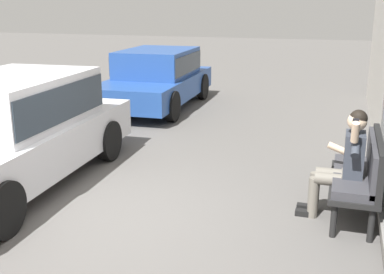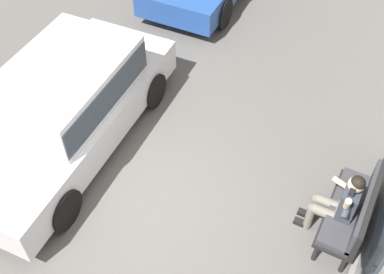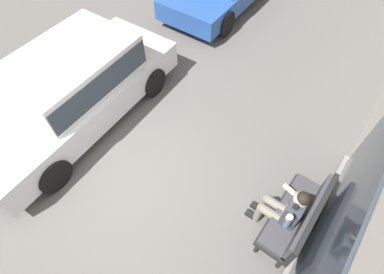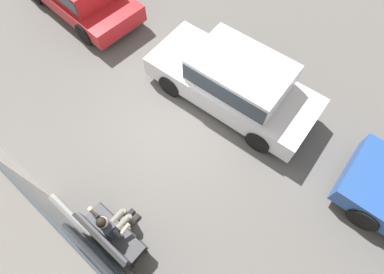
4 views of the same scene
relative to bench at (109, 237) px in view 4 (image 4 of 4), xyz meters
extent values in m
plane|color=#565451|center=(0.86, -2.90, -0.57)|extent=(60.00, 60.00, 0.00)
cube|color=#2D3842|center=(0.00, 0.28, 0.88)|extent=(3.40, 0.03, 2.50)
cube|color=gray|center=(0.00, 0.25, -0.39)|extent=(3.60, 0.12, 0.10)
cylinder|color=black|center=(0.65, 0.10, -0.38)|extent=(0.07, 0.07, 0.39)
cylinder|color=black|center=(-0.65, 0.10, -0.38)|extent=(0.07, 0.07, 0.39)
cylinder|color=black|center=(0.65, -0.29, -0.38)|extent=(0.07, 0.07, 0.39)
cylinder|color=black|center=(-0.65, -0.29, -0.38)|extent=(0.07, 0.07, 0.39)
cube|color=black|center=(0.00, -0.09, -0.15)|extent=(1.46, 0.55, 0.06)
cube|color=#38383D|center=(0.00, -0.09, -0.07)|extent=(1.40, 0.49, 0.10)
cube|color=black|center=(0.00, 0.14, 0.16)|extent=(1.46, 0.07, 0.55)
cube|color=#38383D|center=(0.00, 0.08, 0.16)|extent=(1.40, 0.06, 0.47)
cylinder|color=#6B665B|center=(0.19, -0.33, -0.07)|extent=(0.15, 0.42, 0.15)
cylinder|color=#6B665B|center=(0.19, -0.54, -0.32)|extent=(0.12, 0.12, 0.50)
cube|color=black|center=(0.19, -0.62, -0.54)|extent=(0.10, 0.24, 0.07)
cylinder|color=#6B665B|center=(0.01, -0.33, -0.07)|extent=(0.15, 0.42, 0.15)
cylinder|color=#6B665B|center=(0.01, -0.54, -0.32)|extent=(0.12, 0.12, 0.50)
cube|color=black|center=(0.01, -0.62, -0.54)|extent=(0.10, 0.24, 0.07)
cube|color=#6B665B|center=(0.10, -0.12, -0.07)|extent=(0.34, 0.24, 0.14)
cube|color=#333842|center=(0.10, -0.12, 0.21)|extent=(0.38, 0.22, 0.56)
sphere|color=beige|center=(0.10, -0.12, 0.63)|extent=(0.22, 0.22, 0.22)
sphere|color=black|center=(0.10, -0.11, 0.67)|extent=(0.20, 0.20, 0.20)
cylinder|color=#333842|center=(-0.14, -0.14, 0.32)|extent=(0.20, 0.10, 0.28)
cylinder|color=beige|center=(-0.19, -0.30, 0.20)|extent=(0.08, 0.27, 0.17)
cylinder|color=#333842|center=(0.34, -0.12, 0.39)|extent=(0.25, 0.10, 0.22)
cylinder|color=beige|center=(0.41, -0.14, 0.58)|extent=(0.16, 0.08, 0.25)
cube|color=#232328|center=(0.24, -0.14, 0.62)|extent=(0.02, 0.07, 0.15)
cylinder|color=black|center=(-3.83, -3.80, -0.24)|extent=(0.68, 0.20, 0.67)
cube|color=silver|center=(0.41, -4.67, -0.03)|extent=(4.60, 2.02, 0.60)
cube|color=silver|center=(0.22, -4.68, 0.62)|extent=(2.43, 1.70, 0.69)
cube|color=#28333D|center=(0.22, -4.68, 0.62)|extent=(2.38, 1.73, 0.48)
cylinder|color=black|center=(1.76, -3.74, -0.24)|extent=(0.66, 0.21, 0.65)
cylinder|color=black|center=(1.85, -5.45, -0.24)|extent=(0.66, 0.21, 0.65)
cylinder|color=black|center=(-1.04, -3.89, -0.24)|extent=(0.66, 0.21, 0.65)
cylinder|color=black|center=(-0.95, -5.60, -0.24)|extent=(0.66, 0.21, 0.65)
cylinder|color=black|center=(5.01, -3.50, -0.23)|extent=(0.69, 0.22, 0.68)
cylinder|color=black|center=(4.91, -5.23, -0.23)|extent=(0.69, 0.22, 0.68)
camera|label=1|loc=(5.73, -0.30, 1.94)|focal=45.00mm
camera|label=2|loc=(4.35, -0.30, 5.63)|focal=45.00mm
camera|label=3|loc=(2.33, -0.30, 4.38)|focal=28.00mm
camera|label=4|loc=(-1.94, -0.30, 6.29)|focal=28.00mm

